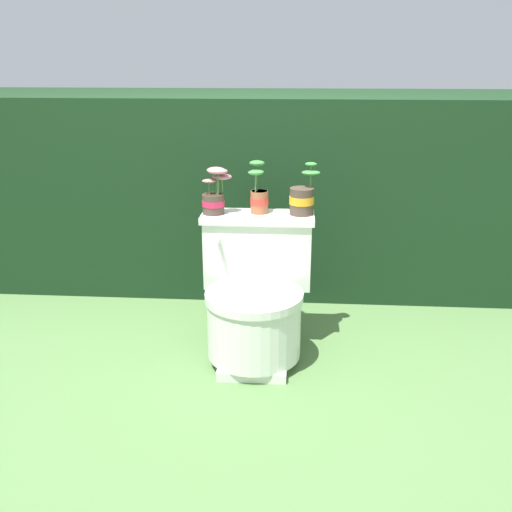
% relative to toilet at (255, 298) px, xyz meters
% --- Properties ---
extents(ground_plane, '(12.00, 12.00, 0.00)m').
position_rel_toilet_xyz_m(ground_plane, '(-0.10, -0.05, -0.28)').
color(ground_plane, '#4C703D').
extents(hedge_backdrop, '(3.65, 1.03, 1.11)m').
position_rel_toilet_xyz_m(hedge_backdrop, '(-0.10, 1.10, 0.28)').
color(hedge_backdrop, black).
rests_on(hedge_backdrop, ground).
extents(toilet, '(0.52, 0.55, 0.63)m').
position_rel_toilet_xyz_m(toilet, '(0.00, 0.00, 0.00)').
color(toilet, silver).
rests_on(toilet, ground).
extents(potted_plant_left, '(0.14, 0.10, 0.22)m').
position_rel_toilet_xyz_m(potted_plant_left, '(-0.20, 0.15, 0.44)').
color(potted_plant_left, '#47382D').
rests_on(potted_plant_left, toilet).
extents(potted_plant_midleft, '(0.09, 0.09, 0.24)m').
position_rel_toilet_xyz_m(potted_plant_midleft, '(0.00, 0.17, 0.44)').
color(potted_plant_midleft, '#9E5638').
rests_on(potted_plant_midleft, toilet).
extents(potted_plant_middle, '(0.14, 0.11, 0.24)m').
position_rel_toilet_xyz_m(potted_plant_middle, '(0.20, 0.16, 0.43)').
color(potted_plant_middle, '#47382D').
rests_on(potted_plant_middle, toilet).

